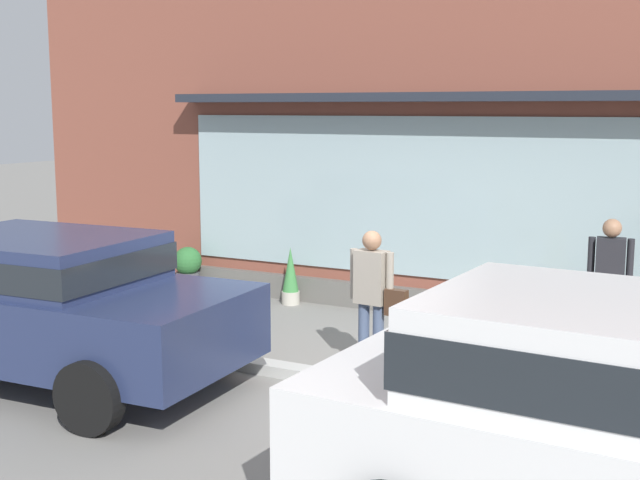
{
  "coord_description": "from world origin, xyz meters",
  "views": [
    {
      "loc": [
        3.77,
        -7.62,
        2.82
      ],
      "look_at": [
        -0.88,
        1.2,
        1.24
      ],
      "focal_mm": 47.14,
      "sensor_mm": 36.0,
      "label": 1
    }
  ],
  "objects_px": {
    "pedestrian_passerby": "(610,276)",
    "potted_plant_window_right": "(188,268)",
    "pedestrian_with_handbag": "(373,291)",
    "parked_car_navy": "(48,298)",
    "potted_plant_doorstep": "(291,277)",
    "fire_hydrant": "(451,336)"
  },
  "relations": [
    {
      "from": "potted_plant_doorstep",
      "to": "fire_hydrant",
      "type": "bearing_deg",
      "value": -34.42
    },
    {
      "from": "fire_hydrant",
      "to": "potted_plant_window_right",
      "type": "bearing_deg",
      "value": 156.64
    },
    {
      "from": "pedestrian_passerby",
      "to": "parked_car_navy",
      "type": "xyz_separation_m",
      "value": [
        -4.95,
        -3.65,
        -0.04
      ]
    },
    {
      "from": "potted_plant_window_right",
      "to": "fire_hydrant",
      "type": "bearing_deg",
      "value": -23.36
    },
    {
      "from": "pedestrian_with_handbag",
      "to": "potted_plant_doorstep",
      "type": "distance_m",
      "value": 3.37
    },
    {
      "from": "potted_plant_window_right",
      "to": "parked_car_navy",
      "type": "bearing_deg",
      "value": -72.21
    },
    {
      "from": "potted_plant_window_right",
      "to": "potted_plant_doorstep",
      "type": "bearing_deg",
      "value": 0.63
    },
    {
      "from": "pedestrian_passerby",
      "to": "potted_plant_window_right",
      "type": "xyz_separation_m",
      "value": [
        -6.28,
        0.5,
        -0.55
      ]
    },
    {
      "from": "fire_hydrant",
      "to": "parked_car_navy",
      "type": "height_order",
      "value": "parked_car_navy"
    },
    {
      "from": "parked_car_navy",
      "to": "potted_plant_window_right",
      "type": "xyz_separation_m",
      "value": [
        -1.33,
        4.15,
        -0.51
      ]
    },
    {
      "from": "pedestrian_passerby",
      "to": "potted_plant_window_right",
      "type": "relative_size",
      "value": 2.26
    },
    {
      "from": "pedestrian_with_handbag",
      "to": "parked_car_navy",
      "type": "xyz_separation_m",
      "value": [
        -2.84,
        -1.82,
        -0.01
      ]
    },
    {
      "from": "fire_hydrant",
      "to": "parked_car_navy",
      "type": "distance_m",
      "value": 4.18
    },
    {
      "from": "potted_plant_doorstep",
      "to": "pedestrian_with_handbag",
      "type": "bearing_deg",
      "value": -44.84
    },
    {
      "from": "pedestrian_with_handbag",
      "to": "potted_plant_doorstep",
      "type": "relative_size",
      "value": 1.85
    },
    {
      "from": "potted_plant_window_right",
      "to": "potted_plant_doorstep",
      "type": "height_order",
      "value": "potted_plant_doorstep"
    },
    {
      "from": "fire_hydrant",
      "to": "parked_car_navy",
      "type": "xyz_separation_m",
      "value": [
        -3.65,
        -2.0,
        0.42
      ]
    },
    {
      "from": "parked_car_navy",
      "to": "potted_plant_window_right",
      "type": "bearing_deg",
      "value": 105.03
    },
    {
      "from": "fire_hydrant",
      "to": "pedestrian_with_handbag",
      "type": "xyz_separation_m",
      "value": [
        -0.8,
        -0.18,
        0.43
      ]
    },
    {
      "from": "pedestrian_passerby",
      "to": "potted_plant_doorstep",
      "type": "bearing_deg",
      "value": 165.31
    },
    {
      "from": "pedestrian_passerby",
      "to": "parked_car_navy",
      "type": "relative_size",
      "value": 0.38
    },
    {
      "from": "pedestrian_with_handbag",
      "to": "parked_car_navy",
      "type": "distance_m",
      "value": 3.38
    }
  ]
}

